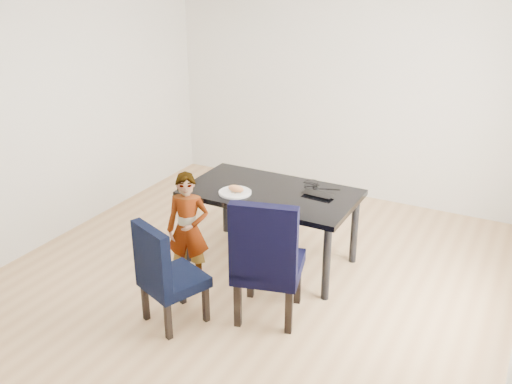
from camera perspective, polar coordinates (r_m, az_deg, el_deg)
The scene contains 11 objects.
floor at distance 5.30m, azimuth -1.02°, elevation -9.31°, with size 4.50×5.00×0.01m, color tan.
wall_back at distance 6.94m, azimuth 9.05°, elevation 10.38°, with size 4.50×0.01×2.70m, color silver.
wall_left at distance 6.09m, azimuth -20.23°, elevation 7.54°, with size 0.01×5.00×2.70m, color white.
dining_table at distance 5.50m, azimuth 1.46°, elevation -3.49°, with size 1.60×0.90×0.75m, color black.
chair_left at distance 4.65m, azimuth -8.24°, elevation -7.94°, with size 0.43×0.45×0.91m, color black.
chair_right at distance 4.63m, azimuth 1.31°, elevation -6.43°, with size 0.53×0.55×1.10m, color black.
child at distance 5.14m, azimuth -6.81°, elevation -3.71°, with size 0.39×0.25×1.06m, color #D84412.
plate at distance 5.29m, azimuth -2.11°, elevation -0.04°, with size 0.30×0.30×0.02m, color silver.
sandwich at distance 5.27m, azimuth -2.01°, elevation 0.34°, with size 0.16×0.08×0.06m, color #C77D47.
laptop at distance 5.29m, azimuth 6.37°, elevation -0.12°, with size 0.29×0.19×0.02m, color black.
cable_tangle at distance 5.45m, azimuth 5.54°, elevation 0.53°, with size 0.13×0.13×0.01m, color black.
Camera 1 is at (2.17, -3.93, 2.81)m, focal length 40.00 mm.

